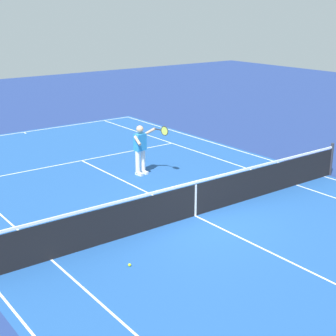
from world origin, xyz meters
name	(u,v)px	position (x,y,z in m)	size (l,w,h in m)	color
ground_plane	(195,216)	(0.00, 0.00, 0.00)	(60.00, 60.00, 0.00)	navy
court_slab	(195,216)	(0.00, 0.00, 0.00)	(24.20, 11.40, 0.00)	#1E4C93
court_line_markings	(195,216)	(0.00, 0.00, 0.00)	(23.85, 11.05, 0.01)	white
tennis_net	(195,198)	(0.00, 0.00, 0.49)	(0.10, 11.70, 1.08)	#2D2D33
tennis_player_near	(141,147)	(3.79, -0.85, 0.93)	(1.02, 0.83, 1.70)	white
tennis_ball	(130,265)	(-1.29, 2.90, 0.03)	(0.07, 0.07, 0.07)	#CCE01E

